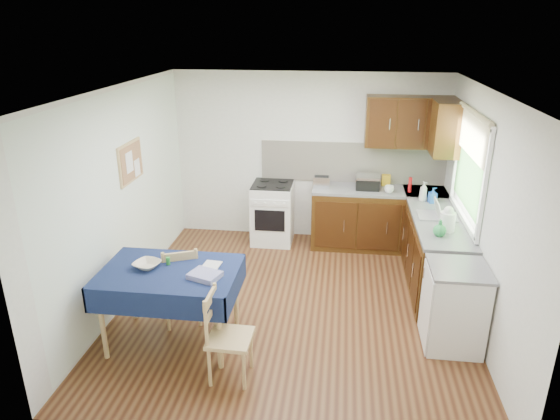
# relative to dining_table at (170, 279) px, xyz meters

# --- Properties ---
(floor) EXTENTS (4.20, 4.20, 0.00)m
(floor) POSITION_rel_dining_table_xyz_m (1.16, 0.87, -0.73)
(floor) COLOR #442212
(floor) RESTS_ON ground
(ceiling) EXTENTS (4.00, 4.20, 0.02)m
(ceiling) POSITION_rel_dining_table_xyz_m (1.16, 0.87, 1.77)
(ceiling) COLOR white
(ceiling) RESTS_ON wall_back
(wall_back) EXTENTS (4.00, 0.02, 2.50)m
(wall_back) POSITION_rel_dining_table_xyz_m (1.16, 2.97, 0.52)
(wall_back) COLOR white
(wall_back) RESTS_ON ground
(wall_front) EXTENTS (4.00, 0.02, 2.50)m
(wall_front) POSITION_rel_dining_table_xyz_m (1.16, -1.23, 0.52)
(wall_front) COLOR white
(wall_front) RESTS_ON ground
(wall_left) EXTENTS (0.02, 4.20, 2.50)m
(wall_left) POSITION_rel_dining_table_xyz_m (-0.84, 0.87, 0.52)
(wall_left) COLOR white
(wall_left) RESTS_ON ground
(wall_right) EXTENTS (0.02, 4.20, 2.50)m
(wall_right) POSITION_rel_dining_table_xyz_m (3.16, 0.87, 0.52)
(wall_right) COLOR white
(wall_right) RESTS_ON ground
(base_cabinets) EXTENTS (1.90, 2.30, 0.86)m
(base_cabinets) POSITION_rel_dining_table_xyz_m (2.52, 2.12, -0.30)
(base_cabinets) COLOR #341D09
(base_cabinets) RESTS_ON ground
(worktop_back) EXTENTS (1.90, 0.60, 0.04)m
(worktop_back) POSITION_rel_dining_table_xyz_m (2.21, 2.67, 0.15)
(worktop_back) COLOR slate
(worktop_back) RESTS_ON base_cabinets
(worktop_right) EXTENTS (0.60, 1.70, 0.04)m
(worktop_right) POSITION_rel_dining_table_xyz_m (2.86, 1.52, 0.15)
(worktop_right) COLOR slate
(worktop_right) RESTS_ON base_cabinets
(worktop_corner) EXTENTS (0.60, 0.60, 0.04)m
(worktop_corner) POSITION_rel_dining_table_xyz_m (2.86, 2.67, 0.15)
(worktop_corner) COLOR slate
(worktop_corner) RESTS_ON base_cabinets
(splashback) EXTENTS (2.70, 0.02, 0.60)m
(splashback) POSITION_rel_dining_table_xyz_m (1.81, 2.95, 0.47)
(splashback) COLOR white
(splashback) RESTS_ON wall_back
(upper_cabinets) EXTENTS (1.20, 0.85, 0.70)m
(upper_cabinets) POSITION_rel_dining_table_xyz_m (2.68, 2.67, 1.12)
(upper_cabinets) COLOR #341D09
(upper_cabinets) RESTS_ON wall_back
(stove) EXTENTS (0.60, 0.61, 0.92)m
(stove) POSITION_rel_dining_table_xyz_m (0.66, 2.67, -0.27)
(stove) COLOR white
(stove) RESTS_ON ground
(window) EXTENTS (0.04, 1.48, 1.26)m
(window) POSITION_rel_dining_table_xyz_m (3.13, 1.57, 0.92)
(window) COLOR #264F20
(window) RESTS_ON wall_right
(fridge) EXTENTS (0.58, 0.60, 0.89)m
(fridge) POSITION_rel_dining_table_xyz_m (2.86, 0.32, -0.28)
(fridge) COLOR white
(fridge) RESTS_ON ground
(corkboard) EXTENTS (0.04, 0.62, 0.47)m
(corkboard) POSITION_rel_dining_table_xyz_m (-0.81, 1.17, 0.87)
(corkboard) COLOR tan
(corkboard) RESTS_ON wall_left
(dining_table) EXTENTS (1.37, 0.93, 0.83)m
(dining_table) POSITION_rel_dining_table_xyz_m (0.00, 0.00, 0.00)
(dining_table) COLOR #0E1A38
(dining_table) RESTS_ON ground
(chair_far) EXTENTS (0.55, 0.55, 0.94)m
(chair_far) POSITION_rel_dining_table_xyz_m (-0.02, 0.35, -0.23)
(chair_far) COLOR tan
(chair_far) RESTS_ON ground
(chair_near) EXTENTS (0.40, 0.40, 0.90)m
(chair_near) POSITION_rel_dining_table_xyz_m (0.67, -0.48, -0.25)
(chair_near) COLOR tan
(chair_near) RESTS_ON ground
(toaster) EXTENTS (0.24, 0.15, 0.18)m
(toaster) POSITION_rel_dining_table_xyz_m (1.38, 2.63, 0.26)
(toaster) COLOR silver
(toaster) RESTS_ON worktop_back
(sandwich_press) EXTENTS (0.33, 0.29, 0.19)m
(sandwich_press) POSITION_rel_dining_table_xyz_m (2.04, 2.66, 0.27)
(sandwich_press) COLOR black
(sandwich_press) RESTS_ON worktop_back
(sauce_bottle) EXTENTS (0.05, 0.05, 0.21)m
(sauce_bottle) POSITION_rel_dining_table_xyz_m (2.62, 2.58, 0.28)
(sauce_bottle) COLOR red
(sauce_bottle) RESTS_ON worktop_back
(yellow_packet) EXTENTS (0.13, 0.10, 0.16)m
(yellow_packet) POSITION_rel_dining_table_xyz_m (2.31, 2.85, 0.26)
(yellow_packet) COLOR gold
(yellow_packet) RESTS_ON worktop_back
(dish_rack) EXTENTS (0.46, 0.35, 0.22)m
(dish_rack) POSITION_rel_dining_table_xyz_m (2.85, 1.65, 0.20)
(dish_rack) COLOR #96979B
(dish_rack) RESTS_ON worktop_right
(kettle) EXTENTS (0.18, 0.18, 0.30)m
(kettle) POSITION_rel_dining_table_xyz_m (2.89, 1.22, 0.31)
(kettle) COLOR white
(kettle) RESTS_ON worktop_right
(cup) EXTENTS (0.17, 0.17, 0.10)m
(cup) POSITION_rel_dining_table_xyz_m (2.33, 2.51, 0.22)
(cup) COLOR white
(cup) RESTS_ON worktop_back
(soap_bottle_a) EXTENTS (0.15, 0.15, 0.27)m
(soap_bottle_a) POSITION_rel_dining_table_xyz_m (2.75, 2.22, 0.31)
(soap_bottle_a) COLOR white
(soap_bottle_a) RESTS_ON worktop_right
(soap_bottle_b) EXTENTS (0.11, 0.11, 0.21)m
(soap_bottle_b) POSITION_rel_dining_table_xyz_m (2.87, 2.17, 0.28)
(soap_bottle_b) COLOR blue
(soap_bottle_b) RESTS_ON worktop_right
(soap_bottle_c) EXTENTS (0.16, 0.16, 0.19)m
(soap_bottle_c) POSITION_rel_dining_table_xyz_m (2.78, 1.06, 0.27)
(soap_bottle_c) COLOR green
(soap_bottle_c) RESTS_ON worktop_right
(plate_bowl) EXTENTS (0.32, 0.32, 0.06)m
(plate_bowl) POSITION_rel_dining_table_xyz_m (-0.24, 0.02, 0.14)
(plate_bowl) COLOR beige
(plate_bowl) RESTS_ON dining_table
(book) EXTENTS (0.20, 0.25, 0.02)m
(book) POSITION_rel_dining_table_xyz_m (0.31, 0.12, 0.11)
(book) COLOR white
(book) RESTS_ON dining_table
(spice_jar) EXTENTS (0.04, 0.04, 0.08)m
(spice_jar) POSITION_rel_dining_table_xyz_m (-0.05, 0.12, 0.15)
(spice_jar) COLOR #24852F
(spice_jar) RESTS_ON dining_table
(tea_towel) EXTENTS (0.35, 0.31, 0.05)m
(tea_towel) POSITION_rel_dining_table_xyz_m (0.40, -0.11, 0.13)
(tea_towel) COLOR navy
(tea_towel) RESTS_ON dining_table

